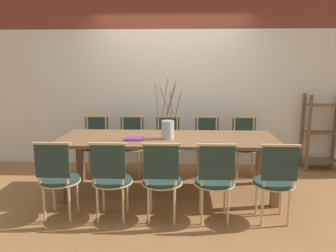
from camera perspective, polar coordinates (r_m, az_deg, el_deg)
ground_plane at (r=4.47m, az=0.00°, el=-11.48°), size 16.00×16.00×0.00m
wall_rear at (r=5.47m, az=0.55°, el=9.78°), size 12.00×0.06×3.20m
dining_table at (r=4.26m, az=0.00°, el=-3.11°), size 2.80×0.99×0.75m
chair_near_leftend at (r=3.79m, az=-18.58°, el=-8.31°), size 0.45×0.45×0.90m
chair_near_left at (r=3.63m, az=-9.86°, el=-8.75°), size 0.45×0.45×0.90m
chair_near_center at (r=3.56m, az=-1.09°, el=-8.99°), size 0.45×0.45×0.90m
chair_near_right at (r=3.57m, az=8.18°, el=-9.02°), size 0.45×0.45×0.90m
chair_near_rightend at (r=3.69m, az=18.13°, el=-8.80°), size 0.45×0.45×0.90m
chair_far_leftend at (r=5.24m, az=-12.58°, el=-2.83°), size 0.45×0.45×0.90m
chair_far_left at (r=5.12m, az=-6.44°, el=-2.94°), size 0.45×0.45×0.90m
chair_far_center at (r=5.07m, az=-0.10°, el=-3.01°), size 0.45×0.45×0.90m
chair_far_right at (r=5.08m, az=6.85°, el=-3.06°), size 0.45×0.45×0.90m
chair_far_rightend at (r=5.16m, az=13.25°, el=-3.05°), size 0.45×0.45×0.90m
vase_centerpiece at (r=4.14m, az=-0.03°, el=-0.49°), size 0.34×0.34×0.77m
book_stack at (r=4.15m, az=-5.89°, el=-2.18°), size 0.24×0.21×0.02m
shelving_rack at (r=5.81m, az=25.25°, el=-1.04°), size 0.58×0.32×1.23m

